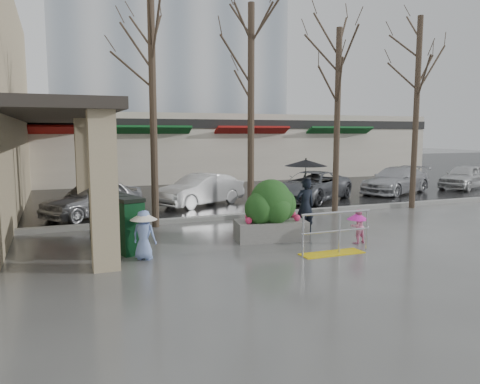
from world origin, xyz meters
TOP-DOWN VIEW (x-y plane):
  - ground at (0.00, 0.00)m, footprint 120.00×120.00m
  - street_asphalt at (0.00, 22.00)m, footprint 120.00×36.00m
  - curb at (0.00, 4.00)m, footprint 120.00×0.30m
  - canopy_slab at (-4.80, 8.00)m, footprint 2.80×18.00m
  - pillar_front at (-3.90, -0.50)m, footprint 0.55×0.55m
  - pillar_back at (-3.90, 6.00)m, footprint 0.55×0.55m
  - storefront_row at (2.00, 17.97)m, footprint 34.00×6.74m
  - office_tower at (4.00, 30.00)m, footprint 18.00×12.00m
  - handrail at (1.36, -1.20)m, footprint 1.90×0.50m
  - tree_west at (-2.00, 3.60)m, footprint 3.20×3.20m
  - tree_midwest at (1.20, 3.60)m, footprint 3.20×3.20m
  - tree_mideast at (4.50, 3.60)m, footprint 3.20×3.20m
  - tree_east at (8.00, 3.60)m, footprint 3.20×3.20m
  - woman at (1.80, 1.01)m, footprint 1.22×1.22m
  - child_pink at (2.50, -0.52)m, footprint 0.56×0.56m
  - child_blue at (-3.00, -0.04)m, footprint 0.67×0.63m
  - planter at (0.57, 0.71)m, footprint 2.03×1.25m
  - news_boxes at (-3.45, 1.46)m, footprint 1.18×2.50m
  - car_a at (-3.66, 6.18)m, footprint 3.90×3.31m
  - car_b at (0.55, 7.20)m, footprint 4.02×2.91m
  - car_c at (5.27, 6.64)m, footprint 4.94×4.23m
  - car_d at (10.34, 7.35)m, footprint 4.69×3.26m
  - car_e at (14.92, 7.54)m, footprint 3.99×2.75m

SIDE VIEW (x-z plane):
  - ground at x=0.00m, z-range 0.00..0.00m
  - street_asphalt at x=0.00m, z-range 0.00..0.01m
  - curb at x=0.00m, z-range 0.00..0.15m
  - handrail at x=1.36m, z-range -0.14..0.89m
  - child_pink at x=2.50m, z-range 0.08..0.99m
  - car_a at x=-3.66m, z-range 0.00..1.26m
  - car_b at x=0.55m, z-range 0.00..1.26m
  - car_c at x=5.27m, z-range 0.00..1.26m
  - car_d at x=10.34m, z-range 0.00..1.26m
  - car_e at x=14.92m, z-range 0.00..1.26m
  - child_blue at x=-3.00m, z-range 0.10..1.26m
  - news_boxes at x=-3.45m, z-range 0.00..1.37m
  - planter at x=0.57m, z-range -0.04..1.62m
  - woman at x=1.80m, z-range 0.24..2.43m
  - pillar_front at x=-3.90m, z-range 0.00..3.50m
  - pillar_back at x=-3.90m, z-range 0.00..3.50m
  - storefront_row at x=2.00m, z-range 0.01..4.01m
  - canopy_slab at x=-4.80m, z-range 3.50..3.75m
  - tree_mideast at x=4.50m, z-range 1.61..8.11m
  - tree_west at x=-2.00m, z-range 1.68..8.48m
  - tree_midwest at x=1.20m, z-range 1.73..8.73m
  - tree_east at x=8.00m, z-range 1.78..8.98m
  - office_tower at x=4.00m, z-range 0.00..25.00m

